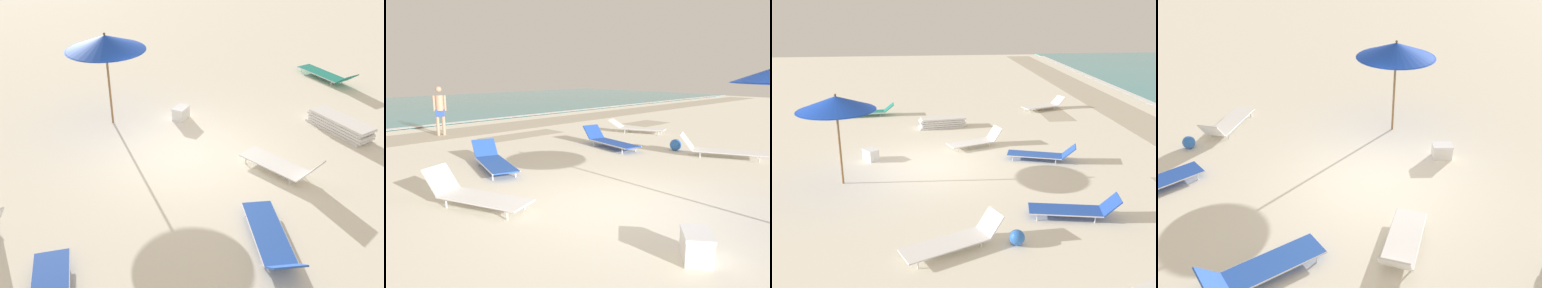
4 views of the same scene
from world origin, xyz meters
The scene contains 9 objects.
ground_plane centered at (0.00, 0.01, -0.08)m, with size 60.00×60.00×0.16m.
sun_lounger_under_umbrella centered at (4.91, 0.45, 0.22)m, with size 1.45×2.27×0.62m.
sun_lounger_beside_umbrella centered at (6.64, 4.50, 0.20)m, with size 1.36×2.18×0.47m.
sun_lounger_mid_beach_solo centered at (-0.12, 3.72, 0.21)m, with size 1.24×2.26×0.56m.
sun_lounger_mid_beach_pair_a centered at (-1.72, 1.76, 0.22)m, with size 1.25×2.05×0.63m.
sun_lounger_mid_beach_pair_b centered at (3.79, 3.43, 0.22)m, with size 1.00×2.19×0.58m.
beachgoer_wading_adult centered at (1.13, 9.17, 1.00)m, with size 0.42×0.29×1.76m.
beach_ball centered at (4.87, 1.79, 0.17)m, with size 0.34×0.34×0.34m.
cooler_box centered at (-0.72, -1.85, 0.19)m, with size 0.61×0.59×0.37m.
Camera 2 is at (-4.79, -3.87, 2.32)m, focal length 35.00 mm.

